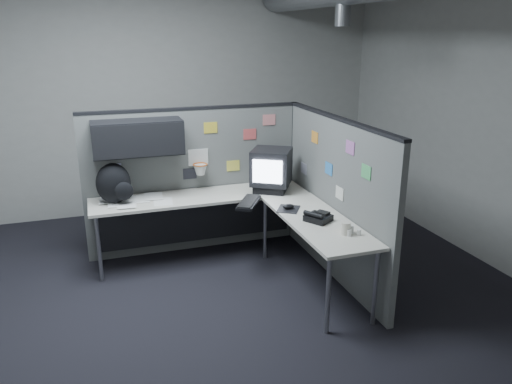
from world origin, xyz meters
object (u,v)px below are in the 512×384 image
object	(u,v)px
keyboard	(249,202)
monitor	(271,169)
phone	(318,217)
backpack	(114,184)
desk	(230,212)

from	to	relation	value
keyboard	monitor	bearing A→B (deg)	30.78
keyboard	phone	xyz separation A→B (m)	(0.46, -0.65, 0.02)
phone	backpack	size ratio (longest dim) A/B	0.68
phone	backpack	distance (m)	2.07
desk	keyboard	bearing A→B (deg)	-45.01
desk	monitor	distance (m)	0.68
desk	monitor	bearing A→B (deg)	21.83
desk	monitor	xyz separation A→B (m)	(0.54, 0.22, 0.35)
desk	backpack	world-z (taller)	backpack
keyboard	phone	distance (m)	0.80
monitor	keyboard	world-z (taller)	monitor
phone	backpack	bearing A→B (deg)	125.71
monitor	phone	bearing A→B (deg)	-98.95
monitor	backpack	world-z (taller)	monitor
desk	backpack	xyz separation A→B (m)	(-1.12, 0.30, 0.32)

